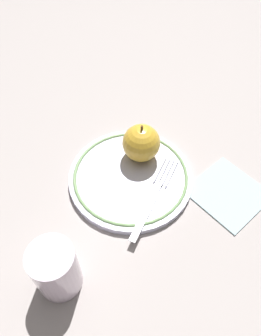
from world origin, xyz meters
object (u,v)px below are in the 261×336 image
(plate, at_px, (131,177))
(drinking_glass, at_px, (56,269))
(napkin_folded, at_px, (228,193))
(apple_red_whole, at_px, (141,143))
(fork, at_px, (153,199))

(plate, height_order, drinking_glass, drinking_glass)
(plate, height_order, napkin_folded, plate)
(apple_red_whole, bearing_deg, fork, 125.14)
(drinking_glass, bearing_deg, plate, -94.63)
(fork, bearing_deg, drinking_glass, 158.02)
(fork, relative_size, drinking_glass, 1.96)
(apple_red_whole, relative_size, drinking_glass, 0.82)
(drinking_glass, bearing_deg, fork, -112.02)
(plate, bearing_deg, napkin_folded, -165.79)
(drinking_glass, bearing_deg, napkin_folded, -126.42)
(apple_red_whole, distance_m, napkin_folded, 0.18)
(fork, bearing_deg, apple_red_whole, 35.18)
(fork, distance_m, napkin_folded, 0.14)
(plate, xyz_separation_m, fork, (-0.06, 0.03, 0.01))
(apple_red_whole, height_order, fork, apple_red_whole)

